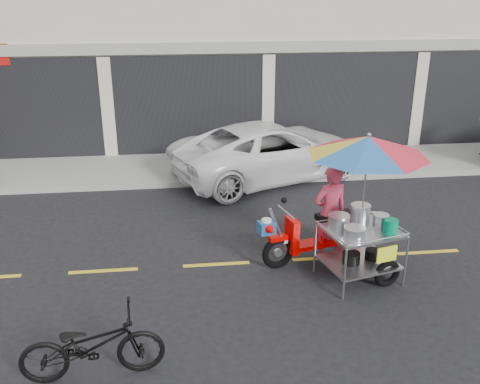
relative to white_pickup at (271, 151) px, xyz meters
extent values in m
plane|color=black|center=(0.23, -4.50, -0.72)|extent=(90.00, 90.00, 0.00)
cube|color=gray|center=(0.23, 1.00, -0.64)|extent=(45.00, 3.00, 0.15)
cube|color=beige|center=(0.23, 6.00, 3.28)|extent=(36.00, 8.00, 8.00)
cube|color=black|center=(0.23, 1.97, 0.73)|extent=(35.28, 0.06, 2.90)
cube|color=gray|center=(0.23, 1.95, 2.38)|extent=(36.00, 0.12, 0.30)
cube|color=gold|center=(0.23, -4.50, -0.71)|extent=(42.00, 0.10, 0.01)
imported|color=white|center=(0.00, 0.00, 0.00)|extent=(5.69, 4.13, 1.44)
imported|color=black|center=(-3.54, -7.25, -0.24)|extent=(1.85, 0.77, 0.95)
torus|color=black|center=(-0.69, -4.74, -0.42)|extent=(0.61, 0.27, 0.61)
torus|color=black|center=(0.85, -4.34, -0.42)|extent=(0.61, 0.27, 0.61)
cylinder|color=#9EA0A5|center=(-0.69, -4.74, -0.42)|extent=(0.16, 0.10, 0.15)
cylinder|color=#9EA0A5|center=(0.85, -4.34, -0.42)|extent=(0.16, 0.10, 0.15)
cube|color=#D70100|center=(-0.69, -4.74, -0.13)|extent=(0.36, 0.21, 0.08)
cylinder|color=#9EA0A5|center=(-0.69, -4.74, 0.02)|extent=(0.39, 0.15, 0.86)
cube|color=#D70100|center=(-0.44, -4.67, -0.13)|extent=(0.21, 0.38, 0.64)
cube|color=#D70100|center=(0.03, -4.55, -0.38)|extent=(0.90, 0.50, 0.08)
cube|color=#D70100|center=(0.49, -4.43, -0.13)|extent=(0.84, 0.47, 0.42)
cube|color=black|center=(0.38, -4.46, 0.11)|extent=(0.73, 0.42, 0.11)
cylinder|color=#9EA0A5|center=(-0.57, -4.71, 0.34)|extent=(0.18, 0.57, 0.04)
sphere|color=black|center=(-0.56, -4.49, 0.47)|extent=(0.11, 0.11, 0.11)
cylinder|color=white|center=(-0.57, -4.71, -0.21)|extent=(0.16, 0.16, 0.05)
cube|color=navy|center=(-0.92, -4.80, 0.11)|extent=(0.33, 0.30, 0.21)
cylinder|color=white|center=(-0.92, -4.80, 0.24)|extent=(0.21, 0.21, 0.05)
cone|color=#D70100|center=(-0.87, -4.97, 0.13)|extent=(0.24, 0.27, 0.19)
torus|color=black|center=(1.00, -5.56, -0.49)|extent=(0.50, 0.23, 0.49)
cylinder|color=#9EA0A5|center=(0.15, -5.89, -0.27)|extent=(0.05, 0.05, 0.90)
cylinder|color=#9EA0A5|center=(-0.09, -4.96, -0.27)|extent=(0.05, 0.05, 0.90)
cylinder|color=#9EA0A5|center=(1.28, -5.59, -0.27)|extent=(0.05, 0.05, 0.90)
cylinder|color=#9EA0A5|center=(1.04, -4.67, -0.27)|extent=(0.05, 0.05, 0.90)
cube|color=#9EA0A5|center=(0.60, -5.28, -0.40)|extent=(1.37, 1.22, 0.03)
cube|color=#9EA0A5|center=(0.60, -5.28, 0.18)|extent=(1.37, 1.22, 0.04)
cylinder|color=#9EA0A5|center=(0.72, -5.74, 0.25)|extent=(1.14, 0.32, 0.03)
cylinder|color=#9EA0A5|center=(0.48, -4.82, 0.25)|extent=(1.14, 0.32, 0.03)
cylinder|color=#9EA0A5|center=(0.03, -5.43, 0.25)|extent=(0.27, 0.93, 0.03)
cylinder|color=#9EA0A5|center=(1.16, -5.13, 0.25)|extent=(0.27, 0.93, 0.03)
cylinder|color=#9EA0A5|center=(0.48, -4.82, -0.40)|extent=(0.24, 0.78, 0.04)
cylinder|color=#9EA0A5|center=(0.48, -4.82, 0.13)|extent=(0.24, 0.78, 0.04)
cube|color=yellow|center=(0.88, -5.73, -0.03)|extent=(0.36, 0.11, 0.27)
cylinder|color=#B7B7BC|center=(0.24, -5.15, 0.31)|extent=(0.43, 0.43, 0.21)
cylinder|color=#B7B7BC|center=(0.64, -5.03, 0.36)|extent=(0.40, 0.40, 0.32)
cylinder|color=#B7B7BC|center=(0.98, -5.13, 0.29)|extent=(0.33, 0.33, 0.17)
cylinder|color=#B7B7BC|center=(0.39, -5.53, 0.28)|extent=(0.43, 0.43, 0.15)
cylinder|color=#008152|center=(1.03, -5.44, 0.32)|extent=(0.28, 0.28, 0.23)
cylinder|color=black|center=(0.45, -5.32, -0.29)|extent=(0.36, 0.36, 0.19)
cylinder|color=black|center=(0.86, -5.21, -0.30)|extent=(0.31, 0.31, 0.17)
cylinder|color=#9EA0A5|center=(0.62, -5.16, 0.98)|extent=(0.03, 0.03, 1.59)
sphere|color=#9EA0A5|center=(0.62, -5.16, 1.80)|extent=(0.06, 0.06, 0.06)
imported|color=#B93149|center=(0.28, -4.48, 0.18)|extent=(0.74, 0.58, 1.80)
camera|label=1|loc=(-2.35, -13.00, 4.01)|focal=40.00mm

